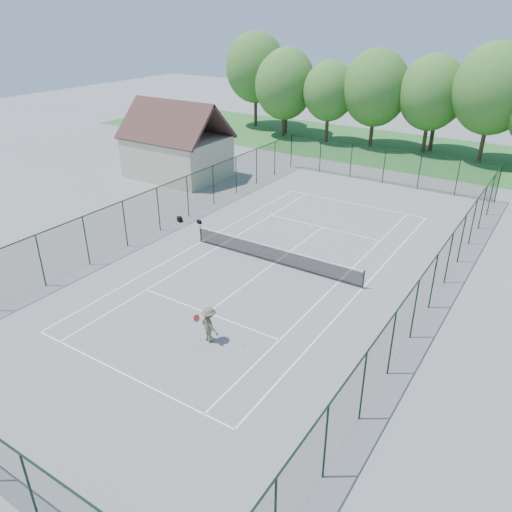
# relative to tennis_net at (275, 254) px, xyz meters

# --- Properties ---
(ground) EXTENTS (140.00, 140.00, 0.00)m
(ground) POSITION_rel_tennis_net_xyz_m (0.00, 0.00, -0.58)
(ground) COLOR gray
(ground) RESTS_ON ground
(grass_far) EXTENTS (80.00, 16.00, 0.01)m
(grass_far) POSITION_rel_tennis_net_xyz_m (0.00, 30.00, -0.57)
(grass_far) COLOR #327230
(grass_far) RESTS_ON ground
(court_lines) EXTENTS (11.05, 23.85, 0.01)m
(court_lines) POSITION_rel_tennis_net_xyz_m (0.00, 0.00, -0.57)
(court_lines) COLOR white
(court_lines) RESTS_ON ground
(tennis_net) EXTENTS (11.08, 0.08, 1.10)m
(tennis_net) POSITION_rel_tennis_net_xyz_m (0.00, 0.00, 0.00)
(tennis_net) COLOR black
(tennis_net) RESTS_ON ground
(fence_enclosure) EXTENTS (18.05, 36.05, 3.02)m
(fence_enclosure) POSITION_rel_tennis_net_xyz_m (0.00, 0.00, 0.98)
(fence_enclosure) COLOR #173720
(fence_enclosure) RESTS_ON ground
(utility_building) EXTENTS (8.60, 6.27, 6.63)m
(utility_building) POSITION_rel_tennis_net_xyz_m (-16.00, 10.00, 2.54)
(utility_building) COLOR beige
(utility_building) RESTS_ON ground
(tree_line_far) EXTENTS (39.40, 6.40, 9.70)m
(tree_line_far) POSITION_rel_tennis_net_xyz_m (0.00, 30.00, 5.42)
(tree_line_far) COLOR #463124
(tree_line_far) RESTS_ON ground
(sports_bag_a) EXTENTS (0.48, 0.40, 0.33)m
(sports_bag_a) POSITION_rel_tennis_net_xyz_m (-8.90, 1.89, -0.41)
(sports_bag_a) COLOR black
(sports_bag_a) RESTS_ON ground
(sports_bag_b) EXTENTS (0.33, 0.23, 0.24)m
(sports_bag_b) POSITION_rel_tennis_net_xyz_m (-7.52, 2.34, -0.46)
(sports_bag_b) COLOR black
(sports_bag_b) RESTS_ON ground
(tennis_player) EXTENTS (2.14, 0.99, 1.73)m
(tennis_player) POSITION_rel_tennis_net_xyz_m (1.51, -8.15, 0.29)
(tennis_player) COLOR #555B3F
(tennis_player) RESTS_ON ground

